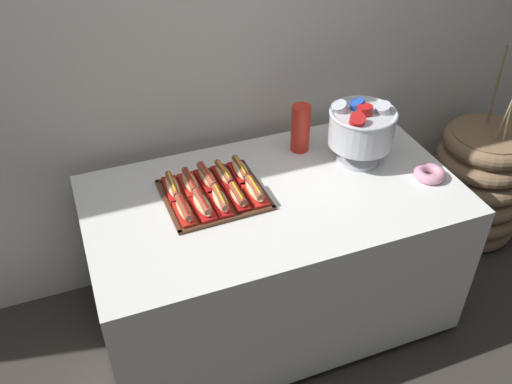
{
  "coord_description": "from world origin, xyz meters",
  "views": [
    {
      "loc": [
        -0.73,
        -1.69,
        2.17
      ],
      "look_at": [
        -0.08,
        -0.0,
        0.78
      ],
      "focal_mm": 39.35,
      "sensor_mm": 36.0,
      "label": 1
    }
  ],
  "objects_px": {
    "hot_dog_7": "(207,178)",
    "hot_dog_1": "(202,205)",
    "hot_dog_5": "(173,187)",
    "hot_dog_0": "(184,210)",
    "donut": "(430,174)",
    "hot_dog_3": "(238,196)",
    "cup_stack": "(301,128)",
    "hot_dog_9": "(240,170)",
    "buffet_table": "(273,255)",
    "hot_dog_8": "(224,175)",
    "hot_dog_6": "(190,183)",
    "punch_bowl": "(361,127)",
    "hot_dog_2": "(220,200)",
    "hot_dog_4": "(255,192)",
    "floor_vase": "(476,184)",
    "serving_tray": "(214,195)"
  },
  "relations": [
    {
      "from": "hot_dog_4",
      "to": "cup_stack",
      "type": "bearing_deg",
      "value": 40.13
    },
    {
      "from": "floor_vase",
      "to": "hot_dog_3",
      "type": "distance_m",
      "value": 1.55
    },
    {
      "from": "hot_dog_8",
      "to": "cup_stack",
      "type": "distance_m",
      "value": 0.42
    },
    {
      "from": "hot_dog_3",
      "to": "punch_bowl",
      "type": "bearing_deg",
      "value": 9.49
    },
    {
      "from": "hot_dog_0",
      "to": "hot_dog_5",
      "type": "height_order",
      "value": "hot_dog_0"
    },
    {
      "from": "floor_vase",
      "to": "cup_stack",
      "type": "relative_size",
      "value": 5.07
    },
    {
      "from": "hot_dog_3",
      "to": "punch_bowl",
      "type": "relative_size",
      "value": 0.52
    },
    {
      "from": "hot_dog_4",
      "to": "hot_dog_6",
      "type": "bearing_deg",
      "value": 145.25
    },
    {
      "from": "floor_vase",
      "to": "hot_dog_1",
      "type": "height_order",
      "value": "floor_vase"
    },
    {
      "from": "hot_dog_1",
      "to": "hot_dog_8",
      "type": "height_order",
      "value": "hot_dog_1"
    },
    {
      "from": "hot_dog_7",
      "to": "punch_bowl",
      "type": "xyz_separation_m",
      "value": [
        0.68,
        -0.06,
        0.13
      ]
    },
    {
      "from": "hot_dog_2",
      "to": "hot_dog_9",
      "type": "height_order",
      "value": "hot_dog_2"
    },
    {
      "from": "serving_tray",
      "to": "hot_dog_1",
      "type": "height_order",
      "value": "hot_dog_1"
    },
    {
      "from": "hot_dog_3",
      "to": "donut",
      "type": "xyz_separation_m",
      "value": [
        0.83,
        -0.13,
        -0.01
      ]
    },
    {
      "from": "hot_dog_1",
      "to": "hot_dog_9",
      "type": "bearing_deg",
      "value": 37.76
    },
    {
      "from": "serving_tray",
      "to": "hot_dog_1",
      "type": "distance_m",
      "value": 0.12
    },
    {
      "from": "hot_dog_5",
      "to": "punch_bowl",
      "type": "xyz_separation_m",
      "value": [
        0.83,
        -0.06,
        0.14
      ]
    },
    {
      "from": "buffet_table",
      "to": "hot_dog_8",
      "type": "distance_m",
      "value": 0.45
    },
    {
      "from": "donut",
      "to": "hot_dog_9",
      "type": "bearing_deg",
      "value": 158.62
    },
    {
      "from": "hot_dog_5",
      "to": "hot_dog_6",
      "type": "bearing_deg",
      "value": 1.51
    },
    {
      "from": "hot_dog_4",
      "to": "hot_dog_1",
      "type": "bearing_deg",
      "value": -178.49
    },
    {
      "from": "hot_dog_1",
      "to": "cup_stack",
      "type": "xyz_separation_m",
      "value": [
        0.55,
        0.28,
        0.08
      ]
    },
    {
      "from": "hot_dog_3",
      "to": "hot_dog_6",
      "type": "height_order",
      "value": "hot_dog_3"
    },
    {
      "from": "buffet_table",
      "to": "floor_vase",
      "type": "height_order",
      "value": "floor_vase"
    },
    {
      "from": "cup_stack",
      "to": "hot_dog_3",
      "type": "bearing_deg",
      "value": -145.43
    },
    {
      "from": "hot_dog_1",
      "to": "donut",
      "type": "bearing_deg",
      "value": -7.29
    },
    {
      "from": "hot_dog_1",
      "to": "cup_stack",
      "type": "height_order",
      "value": "cup_stack"
    },
    {
      "from": "hot_dog_0",
      "to": "donut",
      "type": "bearing_deg",
      "value": -6.67
    },
    {
      "from": "floor_vase",
      "to": "hot_dog_6",
      "type": "relative_size",
      "value": 6.5
    },
    {
      "from": "buffet_table",
      "to": "hot_dog_6",
      "type": "bearing_deg",
      "value": 153.97
    },
    {
      "from": "floor_vase",
      "to": "hot_dog_2",
      "type": "xyz_separation_m",
      "value": [
        -1.53,
        -0.2,
        0.47
      ]
    },
    {
      "from": "hot_dog_9",
      "to": "hot_dog_4",
      "type": "bearing_deg",
      "value": -88.49
    },
    {
      "from": "floor_vase",
      "to": "hot_dog_8",
      "type": "bearing_deg",
      "value": -178.58
    },
    {
      "from": "hot_dog_8",
      "to": "donut",
      "type": "bearing_deg",
      "value": -19.48
    },
    {
      "from": "hot_dog_0",
      "to": "donut",
      "type": "relative_size",
      "value": 1.23
    },
    {
      "from": "hot_dog_7",
      "to": "hot_dog_1",
      "type": "bearing_deg",
      "value": -112.94
    },
    {
      "from": "hot_dog_2",
      "to": "serving_tray",
      "type": "bearing_deg",
      "value": 91.51
    },
    {
      "from": "serving_tray",
      "to": "hot_dog_9",
      "type": "distance_m",
      "value": 0.17
    },
    {
      "from": "donut",
      "to": "hot_dog_7",
      "type": "bearing_deg",
      "value": 162.14
    },
    {
      "from": "buffet_table",
      "to": "hot_dog_7",
      "type": "distance_m",
      "value": 0.48
    },
    {
      "from": "hot_dog_2",
      "to": "hot_dog_4",
      "type": "distance_m",
      "value": 0.15
    },
    {
      "from": "hot_dog_3",
      "to": "cup_stack",
      "type": "xyz_separation_m",
      "value": [
        0.4,
        0.27,
        0.08
      ]
    },
    {
      "from": "hot_dog_1",
      "to": "hot_dog_3",
      "type": "xyz_separation_m",
      "value": [
        0.15,
        0.0,
        -0.0
      ]
    },
    {
      "from": "hot_dog_5",
      "to": "hot_dog_7",
      "type": "height_order",
      "value": "hot_dog_7"
    },
    {
      "from": "hot_dog_5",
      "to": "donut",
      "type": "distance_m",
      "value": 1.09
    },
    {
      "from": "buffet_table",
      "to": "punch_bowl",
      "type": "distance_m",
      "value": 0.69
    },
    {
      "from": "buffet_table",
      "to": "hot_dog_3",
      "type": "distance_m",
      "value": 0.42
    },
    {
      "from": "serving_tray",
      "to": "hot_dog_9",
      "type": "bearing_deg",
      "value": 30.32
    },
    {
      "from": "hot_dog_3",
      "to": "hot_dog_9",
      "type": "relative_size",
      "value": 0.88
    },
    {
      "from": "floor_vase",
      "to": "donut",
      "type": "xyz_separation_m",
      "value": [
        -0.63,
        -0.33,
        0.46
      ]
    }
  ]
}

